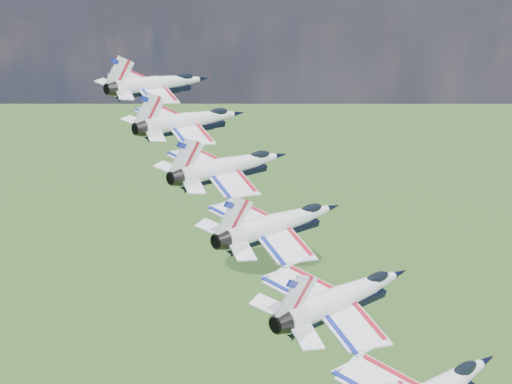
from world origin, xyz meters
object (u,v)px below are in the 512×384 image
at_px(jet_2, 233,165).
at_px(jet_3, 282,222).
at_px(jet_0, 161,83).
at_px(jet_4, 347,295).
at_px(jet_1, 193,120).

height_order(jet_2, jet_3, jet_2).
xyz_separation_m(jet_0, jet_4, (36.90, -28.81, -12.78)).
bearing_deg(jet_0, jet_1, -14.69).
relative_size(jet_1, jet_3, 1.00).
relative_size(jet_0, jet_4, 1.00).
distance_m(jet_1, jet_4, 36.40).
height_order(jet_0, jet_2, jet_0).
bearing_deg(jet_1, jet_3, -14.69).
xyz_separation_m(jet_1, jet_4, (27.68, -21.61, -9.58)).
xyz_separation_m(jet_3, jet_4, (9.23, -7.20, -3.19)).
height_order(jet_2, jet_4, jet_2).
relative_size(jet_0, jet_2, 1.00).
distance_m(jet_3, jet_4, 12.13).
bearing_deg(jet_0, jet_3, -14.69).
bearing_deg(jet_3, jet_0, 165.31).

